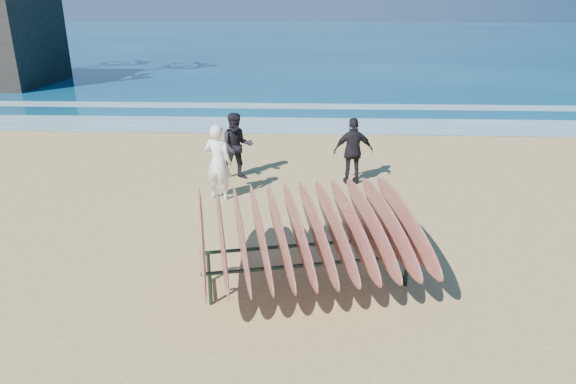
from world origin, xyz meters
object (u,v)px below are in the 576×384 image
Objects in this scene: person_dark_a at (237,147)px; person_dark_b at (353,151)px; surfboard_rack at (307,231)px; person_white at (218,162)px.

person_dark_a is 2.78m from person_dark_b.
person_white is at bearing 106.04° from surfboard_rack.
surfboard_rack is 2.27× the size of person_dark_a.
person_dark_a is 1.03× the size of person_dark_b.
surfboard_rack is 2.22× the size of person_white.
person_white reaches higher than person_dark_a.
person_dark_b is (1.04, 4.71, -0.10)m from surfboard_rack.
person_dark_b is (3.00, 1.13, -0.04)m from person_white.
person_dark_a reaches higher than surfboard_rack.
person_dark_a is at bearing -87.01° from person_white.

